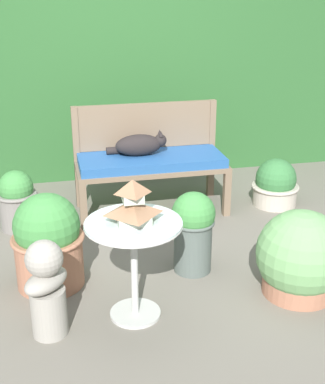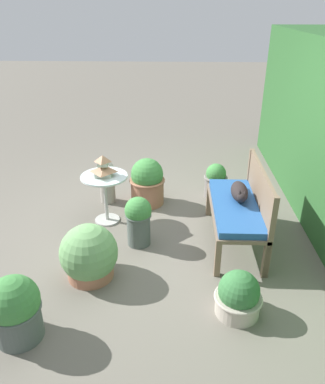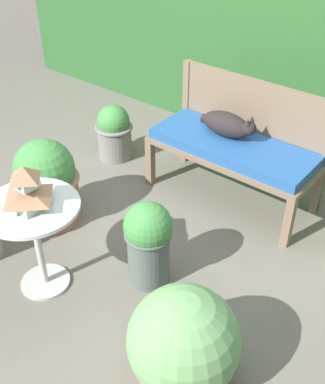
{
  "view_description": "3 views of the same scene",
  "coord_description": "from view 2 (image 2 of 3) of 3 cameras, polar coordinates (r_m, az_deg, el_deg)",
  "views": [
    {
      "loc": [
        -0.68,
        -3.38,
        1.97
      ],
      "look_at": [
        0.19,
        0.51,
        0.37
      ],
      "focal_mm": 50.0,
      "sensor_mm": 36.0,
      "label": 1
    },
    {
      "loc": [
        3.93,
        0.3,
        2.54
      ],
      "look_at": [
        0.22,
        0.16,
        0.65
      ],
      "focal_mm": 35.0,
      "sensor_mm": 36.0,
      "label": 2
    },
    {
      "loc": [
        1.76,
        -1.83,
        2.33
      ],
      "look_at": [
        0.21,
        0.1,
        0.55
      ],
      "focal_mm": 45.0,
      "sensor_mm": 36.0,
      "label": 3
    }
  ],
  "objects": [
    {
      "name": "potted_plant_hedge_corner",
      "position": [
        3.42,
        -21.54,
        -16.26
      ],
      "size": [
        0.43,
        0.43,
        0.6
      ],
      "color": "#4C5651",
      "rests_on": "ground"
    },
    {
      "name": "potted_plant_table_near",
      "position": [
        3.54,
        11.49,
        -15.24
      ],
      "size": [
        0.44,
        0.44,
        0.44
      ],
      "color": "#ADA393",
      "rests_on": "ground"
    },
    {
      "name": "potted_plant_bench_right",
      "position": [
        5.18,
        -2.34,
        1.52
      ],
      "size": [
        0.49,
        0.49,
        0.66
      ],
      "color": "#9E664C",
      "rests_on": "ground"
    },
    {
      "name": "potted_plant_patio_mid",
      "position": [
        3.91,
        -11.12,
        -9.46
      ],
      "size": [
        0.59,
        0.59,
        0.59
      ],
      "color": "#9E664C",
      "rests_on": "ground"
    },
    {
      "name": "cat",
      "position": [
        4.35,
        11.7,
        0.02
      ],
      "size": [
        0.52,
        0.21,
        0.21
      ],
      "rotation": [
        0.0,
        0.0,
        -0.0
      ],
      "color": "black",
      "rests_on": "garden_bench"
    },
    {
      "name": "potted_plant_table_far",
      "position": [
        4.3,
        -3.69,
        -4.19
      ],
      "size": [
        0.31,
        0.31,
        0.6
      ],
      "color": "#4C5651",
      "rests_on": "ground"
    },
    {
      "name": "garden_bust",
      "position": [
        5.27,
        -8.44,
        1.62
      ],
      "size": [
        0.33,
        0.34,
        0.61
      ],
      "rotation": [
        0.0,
        0.0,
        0.82
      ],
      "color": "gray",
      "rests_on": "ground"
    },
    {
      "name": "patio_table",
      "position": [
        4.71,
        -8.79,
        0.92
      ],
      "size": [
        0.58,
        0.58,
        0.64
      ],
      "color": "#B7B7B2",
      "rests_on": "ground"
    },
    {
      "name": "garden_bench",
      "position": [
        4.34,
        11.04,
        -2.55
      ],
      "size": [
        1.32,
        0.55,
        0.52
      ],
      "color": "brown",
      "rests_on": "ground"
    },
    {
      "name": "ground",
      "position": [
        4.69,
        -1.87,
        -5.9
      ],
      "size": [
        30.0,
        30.0,
        0.0
      ],
      "primitive_type": "plane",
      "color": "#666056"
    },
    {
      "name": "potted_plant_bench_left",
      "position": [
        5.44,
        8.08,
        1.73
      ],
      "size": [
        0.34,
        0.34,
        0.51
      ],
      "color": "slate",
      "rests_on": "ground"
    },
    {
      "name": "pagoda_birdhouse",
      "position": [
        4.61,
        -9.0,
        3.77
      ],
      "size": [
        0.26,
        0.26,
        0.27
      ],
      "color": "#B2BCA8",
      "rests_on": "patio_table"
    },
    {
      "name": "bench_backrest",
      "position": [
        4.29,
        14.64,
        0.02
      ],
      "size": [
        1.32,
        0.06,
        0.93
      ],
      "color": "brown",
      "rests_on": "ground"
    }
  ]
}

